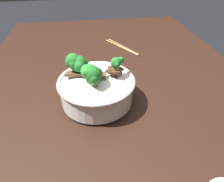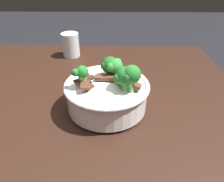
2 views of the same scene
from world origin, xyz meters
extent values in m
cube|color=black|center=(0.00, 0.00, 0.77)|extent=(1.27, 0.96, 0.05)
cube|color=black|center=(0.56, -0.40, 0.37)|extent=(0.07, 0.07, 0.74)
cube|color=black|center=(0.56, 0.40, 0.37)|extent=(0.07, 0.07, 0.74)
cylinder|color=white|center=(0.16, -0.07, 0.80)|extent=(0.08, 0.08, 0.01)
cylinder|color=white|center=(0.16, -0.07, 0.84)|extent=(0.21, 0.21, 0.07)
torus|color=white|center=(0.16, -0.07, 0.87)|extent=(0.22, 0.22, 0.01)
ellipsoid|color=white|center=(0.16, -0.07, 0.85)|extent=(0.18, 0.18, 0.05)
cube|color=#563323|center=(0.14, -0.02, 0.89)|extent=(0.06, 0.03, 0.02)
cube|color=brown|center=(0.16, -0.07, 0.89)|extent=(0.03, 0.06, 0.01)
cube|color=#4C2B1E|center=(0.14, -0.02, 0.89)|extent=(0.04, 0.05, 0.01)
cube|color=#4C2B1E|center=(0.14, -0.02, 0.88)|extent=(0.05, 0.05, 0.01)
cube|color=brown|center=(0.14, -0.13, 0.89)|extent=(0.04, 0.06, 0.02)
cylinder|color=#5B9947|center=(0.13, -0.12, 0.88)|extent=(0.02, 0.02, 0.02)
sphere|color=#237028|center=(0.13, -0.12, 0.91)|extent=(0.05, 0.05, 0.05)
sphere|color=#237028|center=(0.14, -0.12, 0.91)|extent=(0.03, 0.03, 0.03)
sphere|color=#237028|center=(0.12, -0.10, 0.91)|extent=(0.03, 0.03, 0.03)
cylinder|color=#7AB256|center=(0.12, -0.13, 0.89)|extent=(0.01, 0.01, 0.03)
sphere|color=#237028|center=(0.12, -0.13, 0.92)|extent=(0.04, 0.04, 0.04)
sphere|color=#237028|center=(0.14, -0.13, 0.92)|extent=(0.02, 0.02, 0.02)
sphere|color=#237028|center=(0.11, -0.12, 0.92)|extent=(0.02, 0.02, 0.02)
cylinder|color=#7AB256|center=(0.17, -0.09, 0.89)|extent=(0.02, 0.02, 0.03)
sphere|color=#2D8433|center=(0.17, -0.09, 0.91)|extent=(0.04, 0.04, 0.04)
sphere|color=#2D8433|center=(0.19, -0.10, 0.92)|extent=(0.02, 0.02, 0.02)
sphere|color=#2D8433|center=(0.17, -0.08, 0.91)|extent=(0.02, 0.02, 0.02)
cylinder|color=#7AB256|center=(0.19, -0.08, 0.88)|extent=(0.02, 0.02, 0.02)
sphere|color=#1E6023|center=(0.19, -0.08, 0.91)|extent=(0.05, 0.05, 0.05)
sphere|color=#1E6023|center=(0.20, -0.08, 0.91)|extent=(0.02, 0.02, 0.02)
sphere|color=#1E6023|center=(0.18, -0.07, 0.91)|extent=(0.02, 0.02, 0.02)
cylinder|color=#7AB256|center=(0.14, -0.01, 0.89)|extent=(0.02, 0.02, 0.03)
sphere|color=#237028|center=(0.14, -0.01, 0.91)|extent=(0.03, 0.03, 0.03)
sphere|color=#237028|center=(0.15, -0.01, 0.91)|extent=(0.02, 0.02, 0.02)
sphere|color=#237028|center=(0.13, 0.00, 0.92)|extent=(0.02, 0.02, 0.02)
cylinder|color=white|center=(0.52, 0.09, 0.80)|extent=(0.07, 0.07, 0.00)
cylinder|color=white|center=(0.52, 0.09, 0.84)|extent=(0.07, 0.07, 0.09)
cylinder|color=silver|center=(0.52, 0.09, 0.83)|extent=(0.06, 0.06, 0.06)
camera|label=1|loc=(0.62, -0.10, 1.18)|focal=31.81mm
camera|label=2|loc=(-0.31, -0.09, 1.15)|focal=33.94mm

